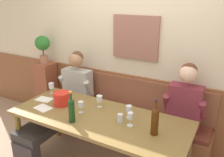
{
  "coord_description": "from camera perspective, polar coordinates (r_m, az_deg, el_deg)",
  "views": [
    {
      "loc": [
        1.26,
        -1.83,
        2.06
      ],
      "look_at": [
        0.01,
        0.45,
        1.11
      ],
      "focal_mm": 37.64,
      "sensor_mm": 36.0,
      "label": 1
    }
  ],
  "objects": [
    {
      "name": "wine_bottle_amber_mid",
      "position": [
        2.55,
        -9.8,
        -7.42
      ],
      "size": [
        0.07,
        0.07,
        0.36
      ],
      "color": "#163817",
      "rests_on": "dining_table"
    },
    {
      "name": "tasting_sheet_right_guest",
      "position": [
        2.98,
        -16.42,
        -6.88
      ],
      "size": [
        0.23,
        0.18,
        0.0
      ],
      "primitive_type": "cube",
      "rotation": [
        0.0,
        0.0,
        -0.17
      ],
      "color": "white",
      "rests_on": "dining_table"
    },
    {
      "name": "wine_glass_mid_left",
      "position": [
        2.75,
        -7.61,
        -6.32
      ],
      "size": [
        0.06,
        0.06,
        0.14
      ],
      "color": "silver",
      "rests_on": "dining_table"
    },
    {
      "name": "ice_bucket",
      "position": [
        2.98,
        -12.15,
        -4.78
      ],
      "size": [
        0.2,
        0.2,
        0.16
      ],
      "primitive_type": "cylinder",
      "color": "red",
      "rests_on": "dining_table"
    },
    {
      "name": "dining_table",
      "position": [
        2.74,
        -3.21,
        -10.63
      ],
      "size": [
        2.05,
        0.83,
        0.75
      ],
      "color": "olive",
      "rests_on": "ground"
    },
    {
      "name": "tasting_sheet_left_guest",
      "position": [
        3.21,
        -16.12,
        -4.87
      ],
      "size": [
        0.22,
        0.17,
        0.0
      ],
      "primitive_type": "cube",
      "rotation": [
        0.0,
        0.0,
        0.09
      ],
      "color": "white",
      "rests_on": "dining_table"
    },
    {
      "name": "wine_bottle_green_tall",
      "position": [
        2.34,
        10.37,
        -9.97
      ],
      "size": [
        0.08,
        0.08,
        0.37
      ],
      "color": "#462408",
      "rests_on": "dining_table"
    },
    {
      "name": "wine_glass_right_end",
      "position": [
        2.85,
        -3.07,
        -5.02
      ],
      "size": [
        0.07,
        0.07,
        0.15
      ],
      "color": "silver",
      "rests_on": "dining_table"
    },
    {
      "name": "wine_glass_left_end",
      "position": [
        2.47,
        4.46,
        -9.16
      ],
      "size": [
        0.07,
        0.07,
        0.15
      ],
      "color": "silver",
      "rests_on": "dining_table"
    },
    {
      "name": "wine_glass_by_bottle",
      "position": [
        3.34,
        -14.5,
        -1.82
      ],
      "size": [
        0.07,
        0.07,
        0.15
      ],
      "color": "silver",
      "rests_on": "dining_table"
    },
    {
      "name": "room_wall_back",
      "position": [
        3.25,
        5.34,
        8.18
      ],
      "size": [
        6.8,
        0.12,
        2.8
      ],
      "color": "beige",
      "rests_on": "ground"
    },
    {
      "name": "wall_bench",
      "position": [
        3.44,
        2.93,
        -11.23
      ],
      "size": [
        2.35,
        0.42,
        0.94
      ],
      "color": "brown",
      "rests_on": "ground"
    },
    {
      "name": "person_right_seat",
      "position": [
        3.39,
        -11.83,
        -5.78
      ],
      "size": [
        0.54,
        1.25,
        1.28
      ],
      "color": "#362F33",
      "rests_on": "ground"
    },
    {
      "name": "wine_glass_center_rear",
      "position": [
        2.63,
        4.15,
        -7.4
      ],
      "size": [
        0.07,
        0.07,
        0.14
      ],
      "color": "silver",
      "rests_on": "dining_table"
    },
    {
      "name": "potted_plant",
      "position": [
        3.92,
        -16.51,
        7.68
      ],
      "size": [
        0.23,
        0.23,
        0.45
      ],
      "color": "#A86C53",
      "rests_on": "corner_pedestal"
    },
    {
      "name": "person_center_right_seat",
      "position": [
        2.74,
        15.28,
        -12.22
      ],
      "size": [
        0.49,
        1.25,
        1.32
      ],
      "color": "#262E32",
      "rests_on": "ground"
    },
    {
      "name": "water_tumbler_center",
      "position": [
        2.55,
        1.98,
        -9.61
      ],
      "size": [
        0.06,
        0.06,
        0.1
      ],
      "primitive_type": "cylinder",
      "color": "silver",
      "rests_on": "dining_table"
    },
    {
      "name": "wood_wainscot_panel",
      "position": [
        3.5,
        4.5,
        -6.76
      ],
      "size": [
        6.8,
        0.03,
        0.98
      ],
      "primitive_type": "cube",
      "color": "brown",
      "rests_on": "ground"
    },
    {
      "name": "corner_pedestal",
      "position": [
        4.15,
        -15.45,
        -3.0
      ],
      "size": [
        0.28,
        0.28,
        0.99
      ],
      "primitive_type": "cube",
      "color": "brown",
      "rests_on": "ground"
    }
  ]
}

